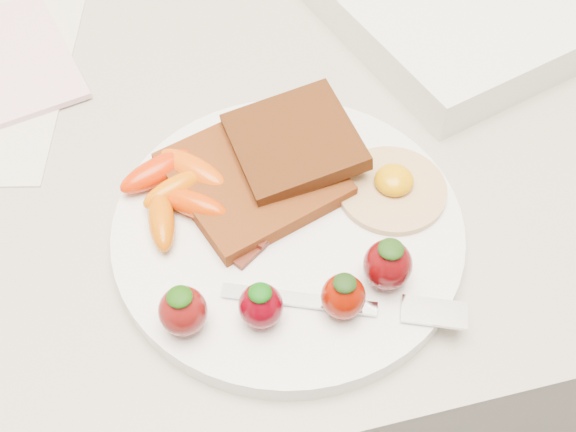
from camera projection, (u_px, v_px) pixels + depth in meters
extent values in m
cube|color=gray|center=(249.00, 345.00, 1.00)|extent=(2.00, 0.60, 0.90)
cylinder|color=white|center=(288.00, 231.00, 0.56)|extent=(0.27, 0.27, 0.02)
cube|color=#4B1907|center=(253.00, 176.00, 0.57)|extent=(0.15, 0.15, 0.01)
cube|color=black|center=(294.00, 141.00, 0.57)|extent=(0.11, 0.10, 0.02)
cylinder|color=beige|center=(392.00, 190.00, 0.57)|extent=(0.10, 0.10, 0.01)
ellipsoid|color=#CE8800|center=(394.00, 180.00, 0.56)|extent=(0.04, 0.04, 0.02)
cube|color=black|center=(273.00, 220.00, 0.55)|extent=(0.09, 0.08, 0.00)
cube|color=#320C08|center=(290.00, 207.00, 0.56)|extent=(0.10, 0.04, 0.00)
cube|color=#410F04|center=(277.00, 197.00, 0.56)|extent=(0.08, 0.09, 0.00)
ellipsoid|color=#CE5C00|center=(175.00, 189.00, 0.56)|extent=(0.06, 0.04, 0.02)
ellipsoid|color=#C83600|center=(195.00, 205.00, 0.55)|extent=(0.06, 0.05, 0.02)
ellipsoid|color=#BE5100|center=(161.00, 220.00, 0.54)|extent=(0.02, 0.06, 0.02)
ellipsoid|color=#D24A04|center=(193.00, 170.00, 0.57)|extent=(0.06, 0.06, 0.02)
ellipsoid|color=red|center=(157.00, 171.00, 0.57)|extent=(0.07, 0.05, 0.02)
ellipsoid|color=#5F0C0B|center=(183.00, 311.00, 0.49)|extent=(0.03, 0.03, 0.04)
ellipsoid|color=#133E06|center=(180.00, 297.00, 0.47)|extent=(0.02, 0.02, 0.01)
ellipsoid|color=#520009|center=(261.00, 306.00, 0.49)|extent=(0.03, 0.03, 0.03)
ellipsoid|color=#0A4708|center=(260.00, 293.00, 0.48)|extent=(0.02, 0.02, 0.01)
ellipsoid|color=#6D0C00|center=(343.00, 297.00, 0.49)|extent=(0.03, 0.03, 0.03)
ellipsoid|color=black|center=(345.00, 283.00, 0.48)|extent=(0.02, 0.02, 0.01)
ellipsoid|color=#4D0407|center=(388.00, 265.00, 0.51)|extent=(0.04, 0.04, 0.04)
ellipsoid|color=#16340B|center=(391.00, 249.00, 0.49)|extent=(0.02, 0.02, 0.01)
cube|color=silver|center=(299.00, 300.00, 0.51)|extent=(0.11, 0.05, 0.00)
cube|color=silver|center=(434.00, 312.00, 0.50)|extent=(0.05, 0.04, 0.00)
cube|color=beige|center=(6.00, 61.00, 0.68)|extent=(0.15, 0.19, 0.01)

